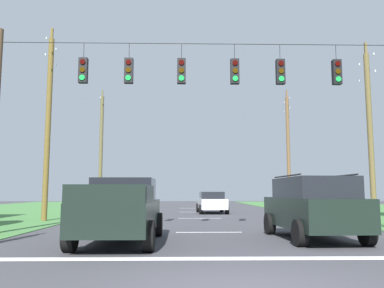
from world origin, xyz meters
TOP-DOWN VIEW (x-y plane):
  - stop_bar_stripe at (0.00, 3.13)m, footprint 12.86×0.45m
  - lane_dash_0 at (0.00, 9.13)m, footprint 2.50×0.15m
  - lane_dash_1 at (0.00, 17.13)m, footprint 2.50×0.15m
  - lane_dash_2 at (0.00, 24.28)m, footprint 2.50×0.15m
  - lane_dash_3 at (0.00, 31.44)m, footprint 2.50×0.15m
  - overhead_signal_span at (-0.24, 8.31)m, footprint 15.50×0.31m
  - pickup_truck at (-2.85, 6.08)m, footprint 2.29×5.40m
  - suv_black at (3.19, 6.70)m, footprint 2.38×4.88m
  - distant_car_crossing_white at (-5.10, 17.50)m, footprint 2.09×4.33m
  - distant_car_oncoming at (1.08, 22.79)m, footprint 2.13×4.36m
  - utility_pole_mid_right at (8.54, 13.71)m, footprint 0.27×1.85m
  - utility_pole_far_right at (8.69, 30.18)m, footprint 0.31×1.93m
  - utility_pole_mid_left at (-8.19, 14.97)m, footprint 0.29×1.78m
  - utility_pole_far_left at (-8.53, 30.46)m, footprint 0.33×1.71m

SIDE VIEW (x-z plane):
  - stop_bar_stripe at x=0.00m, z-range 0.00..0.01m
  - lane_dash_0 at x=0.00m, z-range 0.00..0.01m
  - lane_dash_1 at x=0.00m, z-range 0.00..0.01m
  - lane_dash_2 at x=0.00m, z-range 0.00..0.01m
  - lane_dash_3 at x=0.00m, z-range 0.00..0.01m
  - distant_car_crossing_white at x=-5.10m, z-range 0.03..1.55m
  - distant_car_oncoming at x=1.08m, z-range 0.03..1.55m
  - pickup_truck at x=-2.85m, z-range -0.01..1.94m
  - suv_black at x=3.19m, z-range 0.03..2.09m
  - overhead_signal_span at x=-0.24m, z-range 0.58..8.18m
  - utility_pole_mid_right at x=8.54m, z-range 0.00..9.28m
  - utility_pole_mid_left at x=-8.19m, z-range -0.02..10.42m
  - utility_pole_far_left at x=-8.53m, z-range -0.18..10.78m
  - utility_pole_far_right at x=8.69m, z-range -0.08..10.93m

